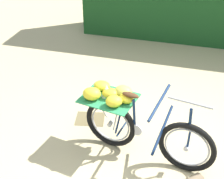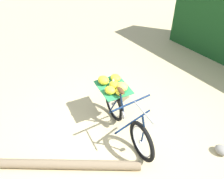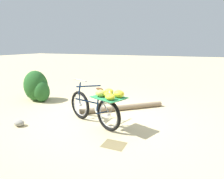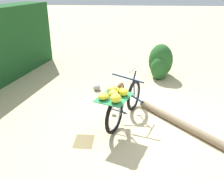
% 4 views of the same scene
% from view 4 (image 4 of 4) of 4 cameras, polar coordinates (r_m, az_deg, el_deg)
% --- Properties ---
extents(ground_plane, '(60.00, 60.00, 0.00)m').
position_cam_4_polar(ground_plane, '(5.25, 5.89, -7.57)').
color(ground_plane, '#C6B284').
extents(bicycle, '(1.76, 0.99, 1.03)m').
position_cam_4_polar(bicycle, '(4.91, 2.31, -2.73)').
color(bicycle, black).
rests_on(bicycle, ground_plane).
extents(fallen_log, '(2.02, 1.77, 0.16)m').
position_cam_4_polar(fallen_log, '(5.15, 17.01, -8.25)').
color(fallen_log, '#7F6B51').
rests_on(fallen_log, ground_plane).
extents(shrub_cluster, '(1.08, 0.74, 1.03)m').
position_cam_4_polar(shrub_cluster, '(7.73, 11.42, 6.28)').
color(shrub_cluster, '#235623').
rests_on(shrub_cluster, ground_plane).
extents(path_stone, '(0.24, 0.20, 0.15)m').
position_cam_4_polar(path_stone, '(6.70, -3.62, 0.50)').
color(path_stone, gray).
rests_on(path_stone, ground_plane).
extents(leaf_litter_patch, '(0.44, 0.36, 0.01)m').
position_cam_4_polar(leaf_litter_patch, '(4.66, -6.68, -12.08)').
color(leaf_litter_patch, olive).
rests_on(leaf_litter_patch, ground_plane).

